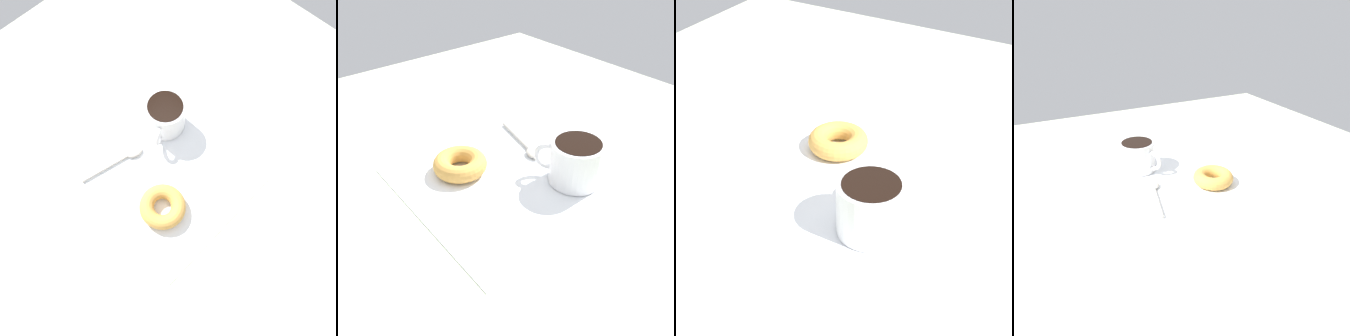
{
  "view_description": "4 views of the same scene",
  "coord_description": "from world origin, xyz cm",
  "views": [
    {
      "loc": [
        -15.52,
        -14.95,
        65.72
      ],
      "look_at": [
        1.96,
        2.01,
        2.3
      ],
      "focal_mm": 35.0,
      "sensor_mm": 36.0,
      "label": 1
    },
    {
      "loc": [
        40.87,
        -30.52,
        39.26
      ],
      "look_at": [
        1.96,
        2.01,
        2.3
      ],
      "focal_mm": 40.0,
      "sensor_mm": 36.0,
      "label": 2
    },
    {
      "loc": [
        58.98,
        34.97,
        48.53
      ],
      "look_at": [
        1.96,
        2.01,
        2.3
      ],
      "focal_mm": 60.0,
      "sensor_mm": 36.0,
      "label": 3
    },
    {
      "loc": [
        -61.16,
        33.27,
        38.88
      ],
      "look_at": [
        1.96,
        2.01,
        2.3
      ],
      "focal_mm": 35.0,
      "sensor_mm": 36.0,
      "label": 4
    }
  ],
  "objects": [
    {
      "name": "ground_plane",
      "position": [
        0.0,
        0.0,
        -1.0
      ],
      "size": [
        120.0,
        120.0,
        2.0
      ],
      "primitive_type": "cube",
      "color": "beige"
    },
    {
      "name": "napkin",
      "position": [
        1.96,
        2.01,
        0.15
      ],
      "size": [
        33.17,
        33.17,
        0.3
      ],
      "primitive_type": "cube",
      "rotation": [
        0.0,
        0.0,
        -0.01
      ],
      "color": "white",
      "rests_on": "ground_plane"
    },
    {
      "name": "spoon",
      "position": [
        -1.88,
        10.77,
        0.69
      ],
      "size": [
        14.8,
        4.89,
        0.9
      ],
      "color": "#B7B2A8",
      "rests_on": "napkin"
    },
    {
      "name": "coffee_cup",
      "position": [
        9.68,
        10.36,
        4.15
      ],
      "size": [
        10.92,
        8.72,
        7.42
      ],
      "color": "white",
      "rests_on": "napkin"
    },
    {
      "name": "donut",
      "position": [
        -4.62,
        -2.84,
        1.79
      ],
      "size": [
        9.37,
        9.37,
        2.99
      ],
      "primitive_type": "torus",
      "color": "gold",
      "rests_on": "napkin"
    }
  ]
}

